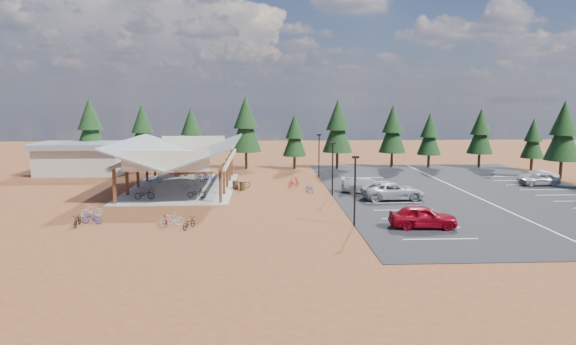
{
  "coord_description": "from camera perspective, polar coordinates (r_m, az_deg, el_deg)",
  "views": [
    {
      "loc": [
        -1.58,
        -46.19,
        9.08
      ],
      "look_at": [
        0.82,
        3.54,
        2.05
      ],
      "focal_mm": 32.0,
      "sensor_mm": 36.0,
      "label": 1
    }
  ],
  "objects": [
    {
      "name": "ground",
      "position": [
        47.1,
        -0.79,
        -3.07
      ],
      "size": [
        140.0,
        140.0,
        0.0
      ],
      "primitive_type": "plane",
      "color": "brown",
      "rests_on": "ground"
    },
    {
      "name": "asphalt_lot",
      "position": [
        53.9,
        19.17,
        -2.09
      ],
      "size": [
        27.0,
        44.0,
        0.04
      ],
      "primitive_type": "cube",
      "color": "black",
      "rests_on": "ground"
    },
    {
      "name": "concrete_pad",
      "position": [
        54.6,
        -11.6,
        -1.64
      ],
      "size": [
        10.6,
        18.6,
        0.1
      ],
      "primitive_type": "cube",
      "color": "gray",
      "rests_on": "ground"
    },
    {
      "name": "bike_pavilion",
      "position": [
        54.11,
        -11.71,
        2.3
      ],
      "size": [
        11.65,
        19.4,
        4.97
      ],
      "color": "#4E2116",
      "rests_on": "concrete_pad"
    },
    {
      "name": "outbuilding",
      "position": [
        68.35,
        -21.9,
        1.54
      ],
      "size": [
        11.0,
        7.0,
        3.9
      ],
      "color": "#ADA593",
      "rests_on": "ground"
    },
    {
      "name": "lamp_post_0",
      "position": [
        37.29,
        7.45,
        -1.45
      ],
      "size": [
        0.5,
        0.25,
        5.14
      ],
      "color": "black",
      "rests_on": "ground"
    },
    {
      "name": "lamp_post_1",
      "position": [
        49.02,
        4.98,
        0.86
      ],
      "size": [
        0.5,
        0.25,
        5.14
      ],
      "color": "black",
      "rests_on": "ground"
    },
    {
      "name": "lamp_post_2",
      "position": [
        60.85,
        3.46,
        2.27
      ],
      "size": [
        0.5,
        0.25,
        5.14
      ],
      "color": "black",
      "rests_on": "ground"
    },
    {
      "name": "trash_bin_0",
      "position": [
        52.29,
        -5.08,
        -1.49
      ],
      "size": [
        0.6,
        0.6,
        0.9
      ],
      "primitive_type": "cylinder",
      "color": "#3D2A15",
      "rests_on": "ground"
    },
    {
      "name": "trash_bin_1",
      "position": [
        52.98,
        -5.86,
        -1.38
      ],
      "size": [
        0.6,
        0.6,
        0.9
      ],
      "primitive_type": "cylinder",
      "color": "#3D2A15",
      "rests_on": "ground"
    },
    {
      "name": "pine_0",
      "position": [
        71.43,
        -21.12,
        4.86
      ],
      "size": [
        4.07,
        4.07,
        9.48
      ],
      "color": "#382314",
      "rests_on": "ground"
    },
    {
      "name": "pine_1",
      "position": [
        71.05,
        -15.88,
        4.63
      ],
      "size": [
        3.68,
        3.68,
        8.57
      ],
      "color": "#382314",
      "rests_on": "ground"
    },
    {
      "name": "pine_2",
      "position": [
        68.02,
        -10.7,
        4.46
      ],
      "size": [
        3.51,
        3.51,
        8.18
      ],
      "color": "#382314",
      "rests_on": "ground"
    },
    {
      "name": "pine_3",
      "position": [
        67.88,
        -4.72,
        5.34
      ],
      "size": [
        4.15,
        4.15,
        9.68
      ],
      "color": "#382314",
      "rests_on": "ground"
    },
    {
      "name": "pine_4",
      "position": [
        67.69,
        0.73,
        4.14
      ],
      "size": [
        3.15,
        3.15,
        7.34
      ],
      "color": "#382314",
      "rests_on": "ground"
    },
    {
      "name": "pine_5",
      "position": [
        68.26,
        5.54,
        5.12
      ],
      "size": [
        3.97,
        3.97,
        9.25
      ],
      "color": "#382314",
      "rests_on": "ground"
    },
    {
      "name": "pine_6",
      "position": [
        70.81,
        11.55,
        4.73
      ],
      "size": [
        3.65,
        3.65,
        8.5
      ],
      "color": "#382314",
      "rests_on": "ground"
    },
    {
      "name": "pine_7",
      "position": [
        71.52,
        15.45,
        4.11
      ],
      "size": [
        3.19,
        3.19,
        7.44
      ],
      "color": "#382314",
      "rests_on": "ground"
    },
    {
      "name": "pine_8",
      "position": [
        73.86,
        20.6,
        4.28
      ],
      "size": [
        3.44,
        3.44,
        8.02
      ],
      "color": "#382314",
      "rests_on": "ground"
    },
    {
      "name": "pine_12",
      "position": [
        66.61,
        28.28,
        4.07
      ],
      "size": [
        3.92,
        3.92,
        9.12
      ],
      "color": "#382314",
      "rests_on": "ground"
    },
    {
      "name": "pine_13",
      "position": [
        73.6,
        25.58,
        3.41
      ],
      "size": [
        2.92,
        2.92,
        6.79
      ],
      "color": "#382314",
      "rests_on": "ground"
    },
    {
      "name": "bike_0",
      "position": [
        48.71,
        -15.67,
        -2.33
      ],
      "size": [
        1.85,
        0.98,
        0.92
      ],
      "primitive_type": "imported",
      "rotation": [
        0.0,
        0.0,
        1.79
      ],
      "color": "black",
      "rests_on": "concrete_pad"
    },
    {
      "name": "bike_1",
      "position": [
        52.06,
        -15.39,
        -1.67
      ],
      "size": [
        1.57,
        0.63,
        0.92
      ],
      "primitive_type": "imported",
      "rotation": [
        0.0,
        0.0,
        1.44
      ],
      "color": "gray",
      "rests_on": "concrete_pad"
    },
    {
      "name": "bike_2",
      "position": [
        58.11,
        -14.65,
        -0.66
      ],
      "size": [
        1.73,
        0.65,
        0.9
      ],
      "primitive_type": "imported",
      "rotation": [
        0.0,
        0.0,
        1.54
      ],
      "color": "#0F3D9D",
      "rests_on": "concrete_pad"
    },
    {
      "name": "bike_3",
      "position": [
        62.35,
        -11.77,
        0.04
      ],
      "size": [
        1.69,
        0.83,
        0.98
      ],
      "primitive_type": "imported",
      "rotation": [
        0.0,
        0.0,
        1.81
      ],
      "color": "maroon",
      "rests_on": "concrete_pad"
    },
    {
      "name": "bike_4",
      "position": [
        48.29,
        -10.15,
        -2.29
      ],
      "size": [
        1.66,
        0.67,
        0.86
      ],
      "primitive_type": "imported",
      "rotation": [
        0.0,
        0.0,
        1.51
      ],
      "color": "black",
      "rests_on": "concrete_pad"
    },
    {
      "name": "bike_5",
      "position": [
        52.66,
        -10.77,
        -1.32
      ],
      "size": [
        1.81,
        0.53,
        1.08
      ],
      "primitive_type": "imported",
      "rotation": [
        0.0,
        0.0,
        1.58
      ],
      "color": "gray",
      "rests_on": "concrete_pad"
    },
    {
      "name": "bike_6",
      "position": [
        57.6,
        -8.95,
        -0.57
      ],
      "size": [
        1.83,
        1.12,
        0.91
      ],
      "primitive_type": "imported",
      "rotation": [
        0.0,
        0.0,
        1.89
      ],
      "color": "navy",
      "rests_on": "concrete_pad"
    },
    {
      "name": "bike_7",
      "position": [
        59.22,
        -9.58,
        -0.3
      ],
      "size": [
        1.76,
        0.88,
        1.02
      ],
      "primitive_type": "imported",
      "rotation": [
        0.0,
        0.0,
        1.32
      ],
      "color": "maroon",
      "rests_on": "concrete_pad"
    },
    {
      "name": "bike_8",
      "position": [
        40.26,
        -22.34,
        -4.93
      ],
      "size": [
        0.82,
        1.82,
        0.93
      ],
      "primitive_type": "imported",
      "rotation": [
        0.0,
        0.0,
        0.12
      ],
      "color": "black",
      "rests_on": "ground"
    },
    {
      "name": "bike_9",
      "position": [
        43.14,
        -20.99,
        -3.97
      ],
      "size": [
        1.71,
        1.18,
        1.01
      ],
      "primitive_type": "imported",
      "rotation": [
        0.0,
        0.0,
        2.04
      ],
      "color": "gray",
      "rests_on": "ground"
    },
    {
      "name": "bike_10",
      "position": [
        40.69,
        -20.96,
        -4.79
      ],
      "size": [
        1.68,
        0.94,
        0.84
      ],
      "primitive_type": "imported",
      "rotation": [
        0.0,
        0.0,
        4.46
      ],
      "color": "#141991",
      "rests_on": "ground"
    },
    {
      "name": "bike_11",
      "position": [
        38.53,
        -13.44,
        -5.12
      ],
      "size": [
        0.84,
        1.58,
        0.91
      ],
      "primitive_type": "imported",
      "rotation": [
        0.0,
        0.0,
        0.29
      ],
      "color": "maroon",
      "rests_on": "ground"
    },
    {
      "name": "bike_12",
      "position": [
        37.28,
        -10.95,
        -5.54
      ],
      "size": [
        1.15,
        1.7,
        0.84
      ],
      "primitive_type": "imported",
      "rotation": [
        0.0,
        0.0,
        2.73
      ],
      "color": "black",
      "rests_on": "ground"
    },
    {
      "name": "bike_13",
      "position": [
        38.21,
        -12.82,
        -5.1
      ],
      "size": [
        1.79,
        1.14,
        1.05
      ],
      "primitive_type": "imported",
      "rotation": [
        0.0,
        0.0,
        5.12
      ],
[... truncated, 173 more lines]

